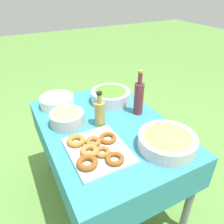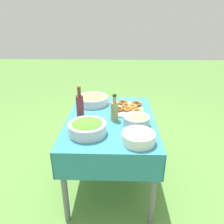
{
  "view_description": "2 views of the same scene",
  "coord_description": "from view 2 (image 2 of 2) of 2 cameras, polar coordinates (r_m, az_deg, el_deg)",
  "views": [
    {
      "loc": [
        -1.12,
        0.54,
        1.62
      ],
      "look_at": [
        -0.02,
        -0.03,
        0.85
      ],
      "focal_mm": 35.0,
      "sensor_mm": 36.0,
      "label": 1
    },
    {
      "loc": [
        1.89,
        0.07,
        1.65
      ],
      "look_at": [
        -0.01,
        0.01,
        0.8
      ],
      "focal_mm": 35.0,
      "sensor_mm": 36.0,
      "label": 2
    }
  ],
  "objects": [
    {
      "name": "donut_platter",
      "position": [
        2.3,
        4.32,
        1.07
      ],
      "size": [
        0.4,
        0.35,
        0.05
      ],
      "color": "silver",
      "rests_on": "picnic_table"
    },
    {
      "name": "olive_oil_bottle",
      "position": [
        2.04,
        0.65,
        0.45
      ],
      "size": [
        0.07,
        0.07,
        0.25
      ],
      "color": "#998E4C",
      "rests_on": "picnic_table"
    },
    {
      "name": "pasta_bowl",
      "position": [
        1.96,
        6.4,
        -2.06
      ],
      "size": [
        0.24,
        0.24,
        0.11
      ],
      "color": "#B2B7BC",
      "rests_on": "picnic_table"
    },
    {
      "name": "wine_bottle",
      "position": [
        2.04,
        -8.34,
        1.34
      ],
      "size": [
        0.07,
        0.07,
        0.34
      ],
      "color": "maroon",
      "rests_on": "picnic_table"
    },
    {
      "name": "plate_stack",
      "position": [
        1.72,
        6.87,
        -6.66
      ],
      "size": [
        0.26,
        0.26,
        0.08
      ],
      "color": "white",
      "rests_on": "picnic_table"
    },
    {
      "name": "picnic_table",
      "position": [
        2.15,
        -0.32,
        -4.28
      ],
      "size": [
        1.18,
        0.84,
        0.74
      ],
      "color": "teal",
      "rests_on": "ground_plane"
    },
    {
      "name": "fruit_bowl",
      "position": [
        2.44,
        -5.13,
        3.36
      ],
      "size": [
        0.35,
        0.35,
        0.11
      ],
      "color": "silver",
      "rests_on": "picnic_table"
    },
    {
      "name": "salad_bowl",
      "position": [
        1.83,
        -6.47,
        -3.97
      ],
      "size": [
        0.32,
        0.32,
        0.12
      ],
      "color": "silver",
      "rests_on": "picnic_table"
    },
    {
      "name": "ground_plane",
      "position": [
        2.51,
        -0.29,
        -17.08
      ],
      "size": [
        14.0,
        14.0,
        0.0
      ],
      "primitive_type": "plane",
      "color": "#609342"
    }
  ]
}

